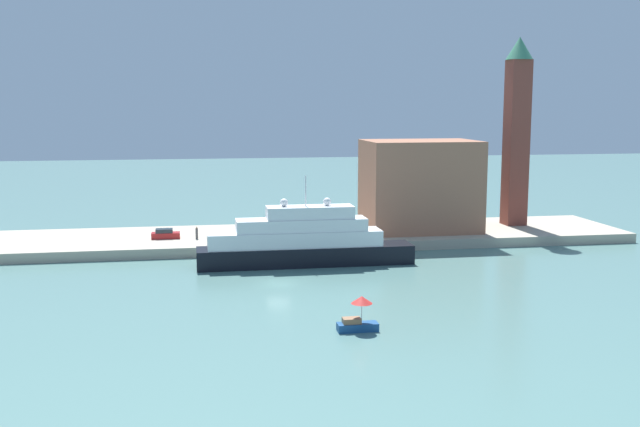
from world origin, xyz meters
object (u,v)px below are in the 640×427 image
object	(u,v)px
small_motorboat	(358,317)
harbor_building	(420,185)
person_figure	(197,233)
bell_tower	(517,126)
mooring_bollard	(321,239)
parked_car	(165,234)
large_yacht	(302,242)

from	to	relation	value
small_motorboat	harbor_building	distance (m)	48.56
person_figure	bell_tower	bearing A→B (deg)	5.27
mooring_bollard	parked_car	bearing A→B (deg)	163.44
small_motorboat	person_figure	distance (m)	44.14
parked_car	person_figure	size ratio (longest dim) A/B	2.23
parked_car	mooring_bollard	world-z (taller)	parked_car
parked_car	harbor_building	bearing A→B (deg)	1.44
harbor_building	bell_tower	distance (m)	18.65
bell_tower	parked_car	size ratio (longest dim) A/B	7.34
bell_tower	person_figure	size ratio (longest dim) A/B	16.36
small_motorboat	person_figure	world-z (taller)	small_motorboat
harbor_building	large_yacht	bearing A→B (deg)	-142.73
large_yacht	harbor_building	world-z (taller)	harbor_building
mooring_bollard	small_motorboat	bearing A→B (deg)	-94.50
large_yacht	small_motorboat	size ratio (longest dim) A/B	7.42
small_motorboat	person_figure	size ratio (longest dim) A/B	2.08
harbor_building	bell_tower	size ratio (longest dim) A/B	0.57
harbor_building	person_figure	size ratio (longest dim) A/B	9.30
large_yacht	bell_tower	distance (m)	42.98
bell_tower	mooring_bollard	bearing A→B (deg)	-163.47
small_motorboat	mooring_bollard	world-z (taller)	small_motorboat
large_yacht	mooring_bollard	world-z (taller)	large_yacht
small_motorboat	bell_tower	size ratio (longest dim) A/B	0.13
person_figure	mooring_bollard	bearing A→B (deg)	-16.89
small_motorboat	parked_car	bearing A→B (deg)	113.20
bell_tower	parked_car	bearing A→B (deg)	-176.42
bell_tower	small_motorboat	bearing A→B (deg)	-127.53
parked_car	bell_tower	bearing A→B (deg)	3.58
large_yacht	person_figure	size ratio (longest dim) A/B	15.44
person_figure	parked_car	bearing A→B (deg)	164.74
parked_car	mooring_bollard	xyz separation A→B (m)	(21.34, -6.34, -0.20)
parked_car	person_figure	bearing A→B (deg)	-15.26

